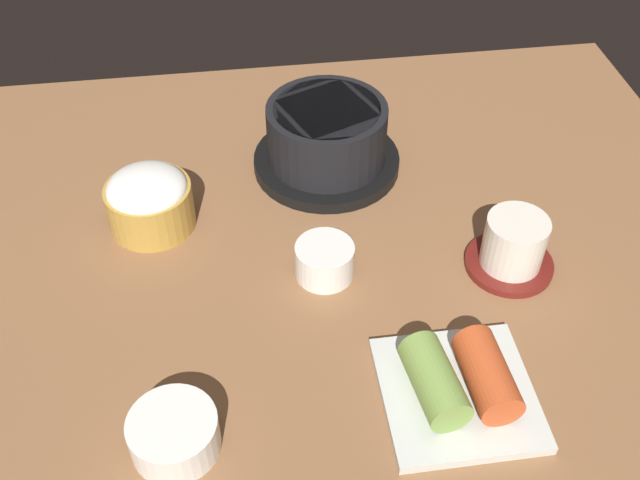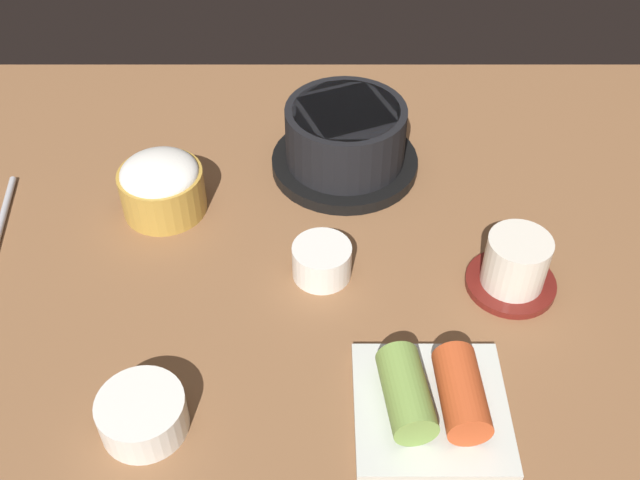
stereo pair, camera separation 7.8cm
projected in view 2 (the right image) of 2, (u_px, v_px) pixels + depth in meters
dining_table at (302, 253)px, 81.89cm from camera, size 100.00×76.00×2.00cm
stone_pot at (345, 140)px, 88.26cm from camera, size 17.82×17.82×8.56cm
rice_bowl at (162, 185)px, 83.26cm from camera, size 9.54×9.54×6.94cm
tea_cup_with_saucer at (515, 265)px, 74.97cm from camera, size 9.33×9.33×6.50cm
banchan_cup_center at (322, 260)px, 76.91cm from camera, size 6.21×6.21×3.81cm
kimchi_plate at (433, 399)px, 64.84cm from camera, size 13.67×13.67×4.94cm
side_bowl_near at (142, 413)px, 63.77cm from camera, size 7.71×7.71×3.66cm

